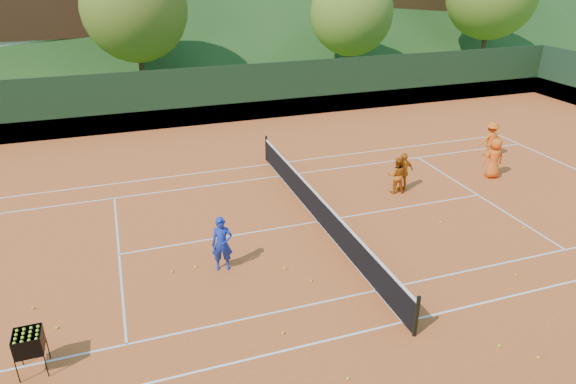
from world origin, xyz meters
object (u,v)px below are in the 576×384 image
object	(u,v)px
student_a	(396,175)
tennis_net	(319,208)
student_c	(494,158)
student_d	(490,140)
student_b	(403,172)
ball_hopper	(29,343)
coach	(222,244)

from	to	relation	value
student_a	tennis_net	size ratio (longest dim) A/B	0.12
student_c	student_d	xyz separation A→B (m)	(1.35, 1.91, 0.00)
student_a	student_c	world-z (taller)	student_c
student_b	tennis_net	world-z (taller)	student_b
student_d	ball_hopper	bearing A→B (deg)	27.07
ball_hopper	student_c	bearing A→B (deg)	18.95
student_b	tennis_net	bearing A→B (deg)	9.37
student_a	tennis_net	distance (m)	3.82
tennis_net	student_c	bearing A→B (deg)	9.03
student_b	ball_hopper	world-z (taller)	student_b
student_b	student_d	bearing A→B (deg)	-170.46
coach	student_b	bearing A→B (deg)	35.33
student_a	student_d	size ratio (longest dim) A/B	0.87
coach	ball_hopper	distance (m)	5.33
coach	tennis_net	world-z (taller)	coach
coach	student_c	world-z (taller)	coach
coach	student_b	distance (m)	8.17
tennis_net	ball_hopper	bearing A→B (deg)	-152.47
student_a	student_d	xyz separation A→B (m)	(5.74, 1.94, 0.10)
student_a	tennis_net	xyz separation A→B (m)	(-3.60, -1.24, -0.20)
student_c	tennis_net	xyz separation A→B (m)	(-7.99, -1.27, -0.31)
student_a	student_c	bearing A→B (deg)	-163.13
student_b	student_c	bearing A→B (deg)	169.75
student_b	tennis_net	xyz separation A→B (m)	(-3.95, -1.34, -0.24)
student_a	tennis_net	world-z (taller)	student_a
student_d	ball_hopper	xyz separation A→B (m)	(-17.62, -7.49, -0.06)
student_b	ball_hopper	xyz separation A→B (m)	(-12.23, -5.65, 0.00)
student_a	student_d	bearing A→B (deg)	-144.87
student_b	ball_hopper	bearing A→B (deg)	15.49
student_a	student_b	distance (m)	0.36
student_a	ball_hopper	size ratio (longest dim) A/B	1.41
student_a	student_d	distance (m)	6.05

